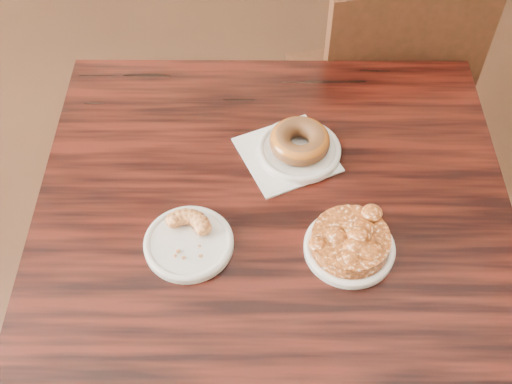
{
  "coord_description": "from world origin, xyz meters",
  "views": [
    {
      "loc": [
        0.14,
        -0.37,
        1.66
      ],
      "look_at": [
        0.17,
        0.31,
        0.8
      ],
      "focal_mm": 45.0,
      "sensor_mm": 36.0,
      "label": 1
    }
  ],
  "objects_px": {
    "chair_far": "(368,95)",
    "apple_fritter": "(351,239)",
    "cafe_table": "(270,319)",
    "cruller_fragment": "(188,237)",
    "glazed_donut": "(300,141)"
  },
  "relations": [
    {
      "from": "glazed_donut",
      "to": "apple_fritter",
      "type": "relative_size",
      "value": 0.65
    },
    {
      "from": "glazed_donut",
      "to": "chair_far",
      "type": "bearing_deg",
      "value": 62.52
    },
    {
      "from": "cafe_table",
      "to": "cruller_fragment",
      "type": "bearing_deg",
      "value": -158.77
    },
    {
      "from": "chair_far",
      "to": "apple_fritter",
      "type": "xyz_separation_m",
      "value": [
        -0.18,
        -0.69,
        0.33
      ]
    },
    {
      "from": "cafe_table",
      "to": "glazed_donut",
      "type": "bearing_deg",
      "value": 72.24
    },
    {
      "from": "glazed_donut",
      "to": "cruller_fragment",
      "type": "relative_size",
      "value": 1.13
    },
    {
      "from": "apple_fritter",
      "to": "glazed_donut",
      "type": "bearing_deg",
      "value": 106.64
    },
    {
      "from": "chair_far",
      "to": "apple_fritter",
      "type": "height_order",
      "value": "chair_far"
    },
    {
      "from": "chair_far",
      "to": "cruller_fragment",
      "type": "bearing_deg",
      "value": 47.83
    },
    {
      "from": "chair_far",
      "to": "glazed_donut",
      "type": "height_order",
      "value": "chair_far"
    },
    {
      "from": "chair_far",
      "to": "cruller_fragment",
      "type": "distance_m",
      "value": 0.87
    },
    {
      "from": "glazed_donut",
      "to": "apple_fritter",
      "type": "distance_m",
      "value": 0.23
    },
    {
      "from": "cruller_fragment",
      "to": "apple_fritter",
      "type": "bearing_deg",
      "value": -4.45
    },
    {
      "from": "glazed_donut",
      "to": "cruller_fragment",
      "type": "bearing_deg",
      "value": -135.68
    },
    {
      "from": "cafe_table",
      "to": "cruller_fragment",
      "type": "xyz_separation_m",
      "value": [
        -0.15,
        -0.05,
        0.4
      ]
    }
  ]
}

